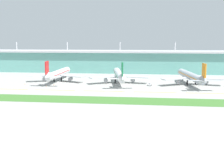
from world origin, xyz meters
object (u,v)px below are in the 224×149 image
at_px(airliner_far, 191,76).
at_px(safety_cone_nose_front, 46,86).
at_px(safety_cone_right_wingtip, 25,84).
at_px(safety_cone_left_wingtip, 54,85).
at_px(airliner_middle, 119,75).
at_px(airliner_near, 58,74).
at_px(baggage_cart, 150,84).

relative_size(airliner_far, safety_cone_nose_front, 89.79).
xyz_separation_m(safety_cone_nose_front, safety_cone_right_wingtip, (-19.67, 6.84, 0.00)).
height_order(safety_cone_left_wingtip, safety_cone_right_wingtip, same).
xyz_separation_m(airliner_middle, safety_cone_nose_front, (-52.71, -22.41, -6.10)).
xyz_separation_m(safety_cone_left_wingtip, safety_cone_right_wingtip, (-23.59, 0.37, 0.00)).
distance_m(airliner_near, safety_cone_right_wingtip, 28.36).
bearing_deg(safety_cone_left_wingtip, safety_cone_right_wingtip, 179.09).
xyz_separation_m(airliner_middle, baggage_cart, (24.23, -11.34, -5.18)).
bearing_deg(safety_cone_nose_front, airliner_middle, 23.04).
bearing_deg(safety_cone_nose_front, safety_cone_right_wingtip, 160.82).
relative_size(airliner_middle, safety_cone_right_wingtip, 90.17).
relative_size(airliner_near, safety_cone_left_wingtip, 85.63).
relative_size(baggage_cart, safety_cone_right_wingtip, 5.69).
distance_m(airliner_near, safety_cone_nose_front, 25.60).
xyz_separation_m(airliner_far, safety_cone_left_wingtip, (-104.67, -13.42, -6.10)).
xyz_separation_m(airliner_far, safety_cone_right_wingtip, (-128.26, -13.05, -6.10)).
xyz_separation_m(airliner_near, airliner_middle, (51.31, -2.42, 0.00)).
distance_m(airliner_far, baggage_cart, 33.27).
distance_m(airliner_near, airliner_far, 107.31).
height_order(airliner_middle, safety_cone_right_wingtip, airliner_middle).
distance_m(baggage_cart, safety_cone_nose_front, 77.73).
relative_size(airliner_near, airliner_far, 0.95).
distance_m(airliner_near, airliner_middle, 51.37).
bearing_deg(safety_cone_right_wingtip, airliner_middle, 12.14).
bearing_deg(airliner_far, safety_cone_right_wingtip, -174.19).
bearing_deg(airliner_near, safety_cone_right_wingtip, -139.50).
bearing_deg(airliner_near, safety_cone_left_wingtip, -82.15).
bearing_deg(baggage_cart, safety_cone_left_wingtip, -176.39).
relative_size(airliner_near, baggage_cart, 15.04).
relative_size(airliner_far, baggage_cart, 15.77).
distance_m(baggage_cart, safety_cone_right_wingtip, 96.70).
relative_size(airliner_middle, baggage_cart, 15.84).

